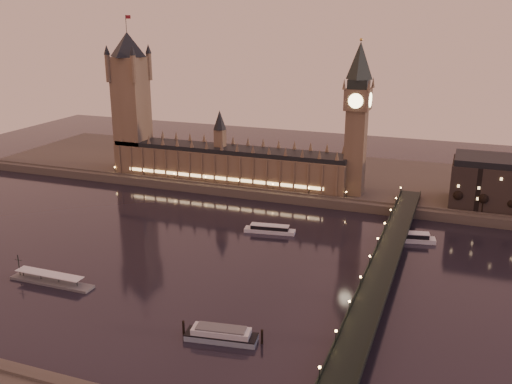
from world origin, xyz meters
TOP-DOWN VIEW (x-y plane):
  - ground at (0.00, 0.00)m, footprint 700.00×700.00m
  - far_embankment at (30.00, 165.00)m, footprint 560.00×130.00m
  - palace_of_westminster at (-40.12, 120.99)m, footprint 180.00×26.62m
  - victoria_tower at (-120.00, 121.00)m, footprint 31.68×31.68m
  - big_ben at (53.99, 120.99)m, footprint 17.68×17.68m
  - westminster_bridge at (91.61, 0.00)m, footprint 13.20×260.00m
  - bare_tree_0 at (120.55, 109.00)m, footprint 5.53×5.53m
  - bare_tree_1 at (137.50, 109.00)m, footprint 5.53×5.53m
  - cruise_boat_a at (19.37, 45.35)m, footprint 30.97×10.88m
  - cruise_boat_b at (98.64, 60.63)m, footprint 30.33×12.89m
  - moored_barge at (39.88, -72.30)m, footprint 33.23×12.31m
  - pontoon_pier at (-57.73, -55.03)m, footprint 44.67×7.45m

SIDE VIEW (x-z plane):
  - ground at x=0.00m, z-range 0.00..0.00m
  - pontoon_pier at x=-57.73m, z-range -4.67..7.24m
  - cruise_boat_a at x=19.37m, z-range -0.29..4.57m
  - cruise_boat_b at x=98.64m, z-range -0.32..5.12m
  - moored_barge at x=39.88m, z-range -0.48..5.68m
  - far_embankment at x=30.00m, z-range 0.00..6.00m
  - westminster_bridge at x=91.61m, z-range -2.13..13.17m
  - bare_tree_0 at x=120.55m, z-range 8.76..20.00m
  - bare_tree_1 at x=137.50m, z-range 8.76..20.00m
  - palace_of_westminster at x=-40.12m, z-range -4.29..47.71m
  - big_ben at x=53.99m, z-range 11.95..115.95m
  - victoria_tower at x=-120.00m, z-range 6.79..124.79m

